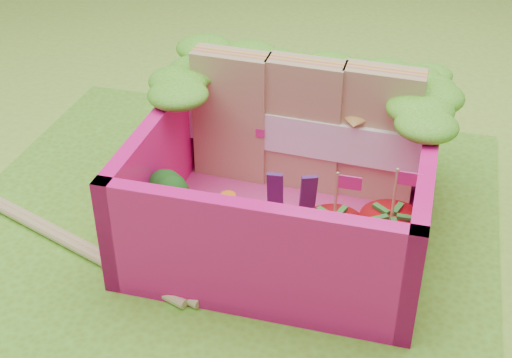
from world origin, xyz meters
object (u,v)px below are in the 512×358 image
object	(u,v)px
sandwich_stack	(304,126)
strawberry_right	(388,242)
broccoli	(167,203)
strawberry_left	(333,243)
chopsticks	(31,221)
bento_box	(288,179)

from	to	relation	value
sandwich_stack	strawberry_right	bearing A→B (deg)	-49.29
sandwich_stack	broccoli	size ratio (longest dim) A/B	3.64
strawberry_left	sandwich_stack	bearing A→B (deg)	112.61
broccoli	strawberry_left	bearing A→B (deg)	-0.71
strawberry_right	sandwich_stack	bearing A→B (deg)	130.71
sandwich_stack	strawberry_left	xyz separation A→B (m)	(0.26, -0.63, -0.20)
strawberry_left	chopsticks	world-z (taller)	strawberry_left
strawberry_left	broccoli	bearing A→B (deg)	179.29
broccoli	strawberry_right	distance (m)	0.99
broccoli	strawberry_right	size ratio (longest dim) A/B	0.66
strawberry_left	chopsticks	size ratio (longest dim) A/B	0.25
sandwich_stack	strawberry_left	distance (m)	0.72
broccoli	chopsticks	distance (m)	0.75
bento_box	strawberry_right	world-z (taller)	strawberry_right
broccoli	strawberry_right	world-z (taller)	strawberry_right
broccoli	strawberry_right	xyz separation A→B (m)	(0.99, 0.05, -0.05)
bento_box	chopsticks	distance (m)	1.26
broccoli	bento_box	bearing A→B (deg)	30.55
bento_box	sandwich_stack	size ratio (longest dim) A/B	1.06
strawberry_left	chopsticks	distance (m)	1.48
strawberry_left	bento_box	bearing A→B (deg)	132.13
sandwich_stack	broccoli	world-z (taller)	sandwich_stack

